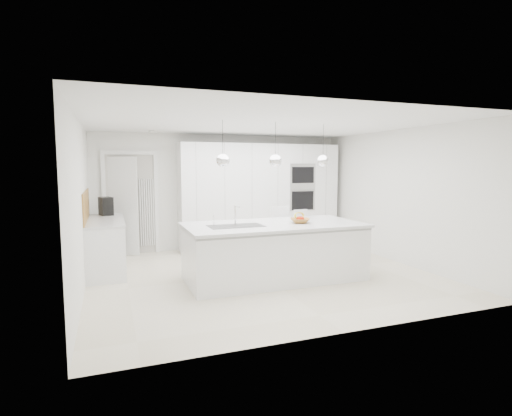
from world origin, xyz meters
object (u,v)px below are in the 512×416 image
object	(u,v)px
bar_stool_left	(283,236)
bar_stool_right	(303,236)
fruit_bowl	(300,221)
island_base	(275,253)
espresso_machine	(106,206)

from	to	relation	value
bar_stool_left	bar_stool_right	xyz separation A→B (m)	(0.47, 0.10, -0.04)
fruit_bowl	bar_stool_left	xyz separation A→B (m)	(0.12, 0.95, -0.41)
island_base	espresso_machine	bearing A→B (deg)	139.41
espresso_machine	bar_stool_left	distance (m)	3.37
espresso_machine	fruit_bowl	bearing A→B (deg)	-52.03
island_base	fruit_bowl	xyz separation A→B (m)	(0.42, -0.04, 0.51)
bar_stool_left	fruit_bowl	bearing A→B (deg)	-82.38
fruit_bowl	island_base	bearing A→B (deg)	174.04
bar_stool_left	bar_stool_right	distance (m)	0.48
bar_stool_right	espresso_machine	bearing A→B (deg)	153.46
island_base	espresso_machine	distance (m)	3.39
fruit_bowl	espresso_machine	size ratio (longest dim) A/B	0.93
fruit_bowl	bar_stool_right	bearing A→B (deg)	60.35
bar_stool_right	bar_stool_left	bearing A→B (deg)	-176.73
island_base	bar_stool_left	size ratio (longest dim) A/B	2.65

